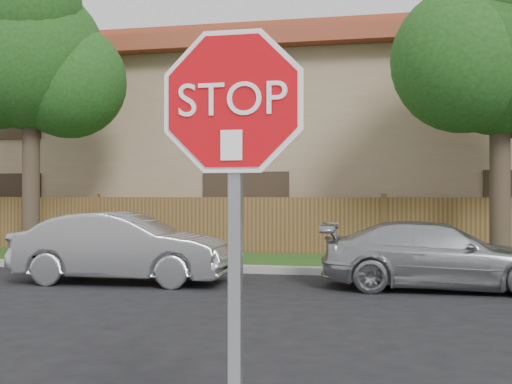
# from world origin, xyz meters

# --- Properties ---
(far_curb) EXTENTS (70.00, 0.30, 0.15)m
(far_curb) POSITION_xyz_m (0.00, 8.15, 0.07)
(far_curb) COLOR gray
(far_curb) RESTS_ON ground
(grass_strip) EXTENTS (70.00, 3.00, 0.12)m
(grass_strip) POSITION_xyz_m (0.00, 9.80, 0.06)
(grass_strip) COLOR #1E4714
(grass_strip) RESTS_ON ground
(fence) EXTENTS (70.00, 0.12, 1.60)m
(fence) POSITION_xyz_m (0.00, 11.40, 0.80)
(fence) COLOR #513A1C
(fence) RESTS_ON ground
(apartment_building) EXTENTS (35.20, 9.20, 7.20)m
(apartment_building) POSITION_xyz_m (0.00, 17.00, 3.53)
(apartment_building) COLOR #9A7E5F
(apartment_building) RESTS_ON ground
(tree_left) EXTENTS (4.80, 3.90, 7.78)m
(tree_left) POSITION_xyz_m (-8.98, 9.57, 5.22)
(tree_left) COLOR #382B21
(tree_left) RESTS_ON ground
(tree_mid) EXTENTS (4.80, 3.90, 7.35)m
(tree_mid) POSITION_xyz_m (2.52, 9.57, 4.87)
(tree_mid) COLOR #382B21
(tree_mid) RESTS_ON ground
(stop_sign) EXTENTS (1.01, 0.13, 2.55)m
(stop_sign) POSITION_xyz_m (-0.93, -1.48, 1.83)
(stop_sign) COLOR gray
(stop_sign) RESTS_ON sidewalk_near
(sedan_left) EXTENTS (4.10, 1.55, 1.34)m
(sedan_left) POSITION_xyz_m (-4.94, 6.28, 0.67)
(sedan_left) COLOR #9D9DA1
(sedan_left) RESTS_ON ground
(sedan_right) EXTENTS (4.13, 1.72, 1.19)m
(sedan_right) POSITION_xyz_m (0.86, 6.63, 0.60)
(sedan_right) COLOR #9EA1A4
(sedan_right) RESTS_ON ground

